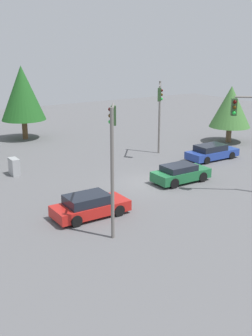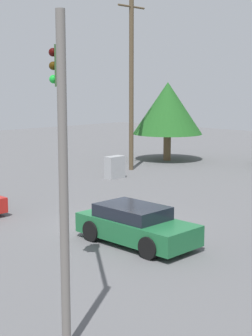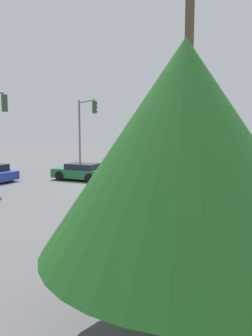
% 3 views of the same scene
% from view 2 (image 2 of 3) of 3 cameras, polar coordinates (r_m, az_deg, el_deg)
% --- Properties ---
extents(ground_plane, '(80.00, 80.00, 0.00)m').
position_cam_2_polar(ground_plane, '(19.38, -0.96, -6.54)').
color(ground_plane, '#5B5B5E').
extents(sedan_green, '(1.92, 4.21, 1.29)m').
position_cam_2_polar(sedan_green, '(17.22, 1.09, -6.34)').
color(sedan_green, '#1E6638').
rests_on(sedan_green, ground_plane).
extents(traffic_signal_aux, '(2.62, 3.30, 6.60)m').
position_cam_2_polar(traffic_signal_aux, '(11.18, -7.21, 5.39)').
color(traffic_signal_aux, slate).
rests_on(traffic_signal_aux, ground_plane).
extents(utility_pole_tall, '(2.20, 0.28, 11.52)m').
position_cam_2_polar(utility_pole_tall, '(31.97, 0.60, 10.60)').
color(utility_pole_tall, brown).
rests_on(utility_pole_tall, ground_plane).
extents(electrical_cabinet, '(1.12, 0.57, 1.28)m').
position_cam_2_polar(electrical_cabinet, '(29.26, -1.26, 0.08)').
color(electrical_cabinet, '#9EA0A3').
rests_on(electrical_cabinet, ground_plane).
extents(tree_corner, '(4.90, 4.90, 5.49)m').
position_cam_2_polar(tree_corner, '(36.31, 4.63, 6.60)').
color(tree_corner, brown).
rests_on(tree_corner, ground_plane).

